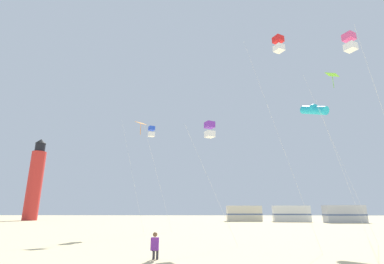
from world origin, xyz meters
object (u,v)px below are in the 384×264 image
(kite_diamond_orange, at_px, (140,127))
(kite_box_blue, at_px, (152,132))
(kite_flyer_standing, at_px, (155,245))
(rv_van_white, at_px, (291,214))
(rv_van_silver, at_px, (344,214))
(kite_tube_cyan, at_px, (314,110))
(rv_van_cream, at_px, (244,213))
(lighthouse_distant, at_px, (35,181))
(kite_box_violet, at_px, (210,130))
(kite_diamond_lime, at_px, (332,81))
(kite_box_scarlet, at_px, (278,44))
(kite_box_rainbow, at_px, (350,43))

(kite_diamond_orange, distance_m, kite_box_blue, 2.87)
(kite_flyer_standing, distance_m, kite_box_blue, 19.23)
(rv_van_white, bearing_deg, rv_van_silver, -23.61)
(kite_tube_cyan, relative_size, rv_van_cream, 1.66)
(lighthouse_distant, bearing_deg, rv_van_white, -4.31)
(kite_diamond_orange, xyz_separation_m, rv_van_silver, (29.98, 22.89, -8.62))
(kite_box_violet, bearing_deg, lighthouse_distant, 132.78)
(kite_tube_cyan, bearing_deg, kite_box_violet, -162.09)
(kite_diamond_lime, relative_size, kite_box_blue, 1.19)
(kite_flyer_standing, relative_size, rv_van_silver, 0.18)
(rv_van_cream, bearing_deg, kite_diamond_lime, -87.15)
(lighthouse_distant, bearing_deg, kite_tube_cyan, -38.66)
(kite_diamond_lime, relative_size, rv_van_cream, 2.00)
(kite_box_violet, xyz_separation_m, lighthouse_distant, (-35.12, 37.96, 0.21))
(lighthouse_distant, bearing_deg, rv_van_cream, -3.15)
(kite_flyer_standing, height_order, kite_diamond_lime, kite_diamond_lime)
(kite_flyer_standing, distance_m, kite_box_violet, 9.77)
(kite_diamond_lime, bearing_deg, rv_van_white, 80.11)
(rv_van_white, height_order, rv_van_silver, same)
(kite_box_scarlet, bearing_deg, kite_flyer_standing, -149.54)
(kite_box_scarlet, distance_m, lighthouse_distant, 56.67)
(kite_box_scarlet, bearing_deg, rv_van_silver, 60.00)
(kite_box_rainbow, relative_size, rv_van_white, 1.92)
(kite_flyer_standing, bearing_deg, kite_tube_cyan, -142.95)
(kite_diamond_lime, height_order, lighthouse_distant, lighthouse_distant)
(kite_flyer_standing, xyz_separation_m, kite_diamond_lime, (12.80, 8.10, 11.55))
(kite_box_scarlet, bearing_deg, kite_tube_cyan, 49.99)
(kite_diamond_orange, height_order, kite_box_rainbow, kite_box_rainbow)
(kite_tube_cyan, relative_size, kite_box_rainbow, 0.85)
(kite_flyer_standing, distance_m, kite_diamond_lime, 19.05)
(rv_van_cream, distance_m, rv_van_white, 8.48)
(kite_diamond_orange, distance_m, lighthouse_distant, 41.94)
(kite_diamond_lime, height_order, kite_diamond_orange, kite_diamond_lime)
(kite_box_blue, bearing_deg, kite_tube_cyan, -25.75)
(kite_diamond_orange, relative_size, rv_van_silver, 1.65)
(kite_diamond_orange, xyz_separation_m, kite_tube_cyan, (15.46, -4.38, 0.08))
(kite_diamond_orange, distance_m, kite_box_scarlet, 15.04)
(kite_tube_cyan, height_order, rv_van_silver, kite_tube_cyan)
(kite_tube_cyan, height_order, lighthouse_distant, lighthouse_distant)
(kite_box_violet, xyz_separation_m, rv_van_silver, (23.30, 30.10, -6.24))
(kite_diamond_orange, relative_size, rv_van_cream, 1.64)
(kite_flyer_standing, xyz_separation_m, rv_van_cream, (10.08, 41.87, 0.78))
(kite_box_violet, distance_m, kite_box_blue, 11.98)
(kite_diamond_lime, bearing_deg, rv_van_cream, 94.61)
(lighthouse_distant, relative_size, rv_van_silver, 2.60)
(kite_box_rainbow, xyz_separation_m, rv_van_white, (7.14, 37.97, -10.65))
(kite_flyer_standing, bearing_deg, kite_diamond_lime, -149.03)
(kite_flyer_standing, height_order, kite_box_blue, kite_box_blue)
(kite_box_rainbow, bearing_deg, rv_van_cream, 91.75)
(rv_van_cream, xyz_separation_m, rv_van_silver, (15.90, -5.52, 0.00))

